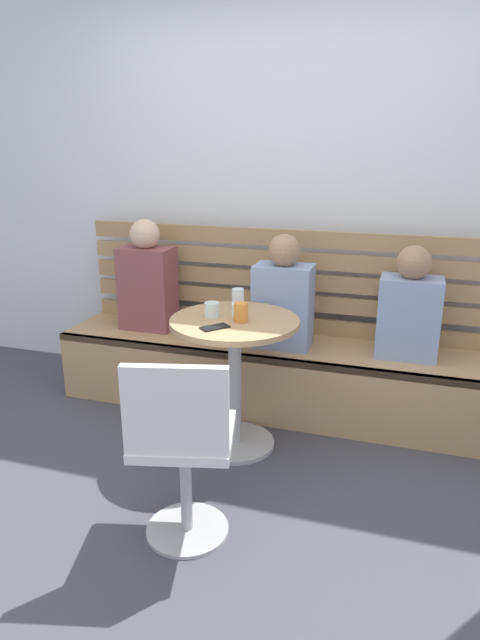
% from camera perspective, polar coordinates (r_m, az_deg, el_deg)
% --- Properties ---
extents(ground, '(8.00, 8.00, 0.00)m').
position_cam_1_polar(ground, '(2.61, -3.73, -20.44)').
color(ground, '#42424C').
extents(back_wall, '(5.20, 0.10, 2.90)m').
position_cam_1_polar(back_wall, '(3.62, 5.46, 15.21)').
color(back_wall, silver).
rests_on(back_wall, ground).
extents(booth_bench, '(2.70, 0.52, 0.44)m').
position_cam_1_polar(booth_bench, '(3.48, 3.32, -5.73)').
color(booth_bench, tan).
rests_on(booth_bench, ground).
extents(booth_backrest, '(2.65, 0.04, 0.66)m').
position_cam_1_polar(booth_backrest, '(3.53, 4.45, 4.09)').
color(booth_backrest, '#A68157').
rests_on(booth_backrest, booth_bench).
extents(cafe_table, '(0.68, 0.68, 0.74)m').
position_cam_1_polar(cafe_table, '(2.94, -0.55, -4.01)').
color(cafe_table, '#ADADB2').
rests_on(cafe_table, ground).
extents(white_chair, '(0.49, 0.49, 0.85)m').
position_cam_1_polar(white_chair, '(2.27, -6.05, -12.72)').
color(white_chair, '#ADADB2').
rests_on(white_chair, ground).
extents(person_adult, '(0.34, 0.22, 0.72)m').
position_cam_1_polar(person_adult, '(3.63, -9.58, 4.04)').
color(person_adult, brown).
rests_on(person_adult, booth_bench).
extents(person_child_left, '(0.34, 0.22, 0.68)m').
position_cam_1_polar(person_child_left, '(3.27, 4.49, 2.31)').
color(person_child_left, '#8C9EC6').
rests_on(person_child_left, booth_bench).
extents(person_child_middle, '(0.34, 0.22, 0.64)m').
position_cam_1_polar(person_child_middle, '(3.24, 17.15, 1.11)').
color(person_child_middle, '#8C9EC6').
rests_on(person_child_middle, booth_bench).
extents(cup_ceramic_white, '(0.08, 0.08, 0.07)m').
position_cam_1_polar(cup_ceramic_white, '(2.90, -0.08, 1.06)').
color(cup_ceramic_white, white).
rests_on(cup_ceramic_white, cafe_table).
extents(cup_water_clear, '(0.07, 0.07, 0.11)m').
position_cam_1_polar(cup_water_clear, '(3.04, -0.22, 2.25)').
color(cup_water_clear, white).
rests_on(cup_water_clear, cafe_table).
extents(cup_glass_short, '(0.08, 0.08, 0.08)m').
position_cam_1_polar(cup_glass_short, '(2.89, -2.91, 1.05)').
color(cup_glass_short, silver).
rests_on(cup_glass_short, cafe_table).
extents(cup_tumbler_orange, '(0.07, 0.07, 0.10)m').
position_cam_1_polar(cup_tumbler_orange, '(2.81, 0.09, 0.81)').
color(cup_tumbler_orange, orange).
rests_on(cup_tumbler_orange, cafe_table).
extents(phone_on_table, '(0.14, 0.15, 0.01)m').
position_cam_1_polar(phone_on_table, '(2.73, -2.61, -0.76)').
color(phone_on_table, black).
rests_on(phone_on_table, cafe_table).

